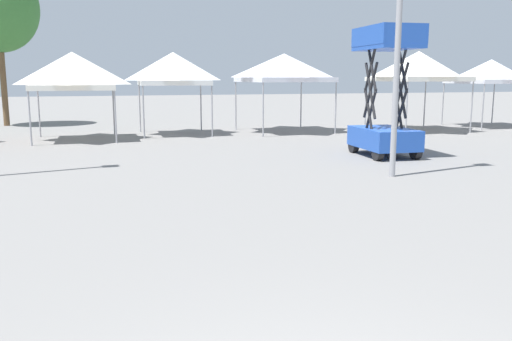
# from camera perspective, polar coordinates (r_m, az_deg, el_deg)

# --- Properties ---
(canopy_tent_center) EXTENTS (3.11, 3.11, 3.28)m
(canopy_tent_center) POSITION_cam_1_polar(r_m,az_deg,el_deg) (21.34, -18.96, 10.01)
(canopy_tent_center) COLOR #9E9EA3
(canopy_tent_center) RESTS_ON ground
(canopy_tent_left_of_center) EXTENTS (2.93, 2.93, 3.36)m
(canopy_tent_left_of_center) POSITION_cam_1_polar(r_m,az_deg,el_deg) (22.51, -8.82, 10.68)
(canopy_tent_left_of_center) COLOR #9E9EA3
(canopy_tent_left_of_center) RESTS_ON ground
(canopy_tent_right_of_center) EXTENTS (3.66, 3.66, 3.36)m
(canopy_tent_right_of_center) POSITION_cam_1_polar(r_m,az_deg,el_deg) (23.45, 3.02, 10.88)
(canopy_tent_right_of_center) COLOR #9E9EA3
(canopy_tent_right_of_center) RESTS_ON ground
(canopy_tent_behind_center) EXTENTS (3.45, 3.45, 3.48)m
(canopy_tent_behind_center) POSITION_cam_1_polar(r_m,az_deg,el_deg) (24.88, 16.95, 10.59)
(canopy_tent_behind_center) COLOR #9E9EA3
(canopy_tent_behind_center) RESTS_ON ground
(canopy_tent_far_left) EXTENTS (3.25, 3.25, 3.19)m
(canopy_tent_far_left) POSITION_cam_1_polar(r_m,az_deg,el_deg) (28.20, 23.78, 9.64)
(canopy_tent_far_left) COLOR #9E9EA3
(canopy_tent_far_left) RESTS_ON ground
(scissor_lift) EXTENTS (1.59, 2.41, 3.81)m
(scissor_lift) POSITION_cam_1_polar(r_m,az_deg,el_deg) (16.55, 13.56, 5.55)
(scissor_lift) COLOR black
(scissor_lift) RESTS_ON ground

